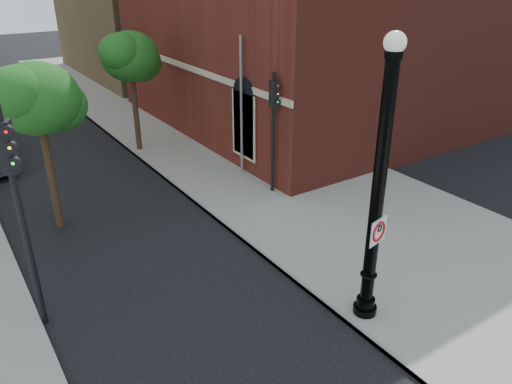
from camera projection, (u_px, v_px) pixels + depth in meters
ground at (275, 355)px, 10.89m from camera, size 120.00×120.00×0.00m
sidewalk_right at (252, 159)px, 21.43m from camera, size 8.00×60.00×0.12m
curb_edge at (168, 180)px, 19.43m from camera, size 0.10×60.00×0.14m
lamppost at (377, 202)px, 10.79m from camera, size 0.56×0.56×6.65m
no_parking_sign at (378, 231)px, 10.91m from camera, size 0.60×0.17×0.62m
traffic_signal_left at (15, 186)px, 10.38m from camera, size 0.42×0.47×5.29m
traffic_signal_right at (274, 115)px, 17.20m from camera, size 0.35×0.39×4.45m
utility_pole at (241, 109)px, 18.90m from camera, size 0.11×0.11×5.41m
street_tree_a at (38, 100)px, 14.41m from camera, size 2.93×2.65×5.28m
street_tree_c at (131, 58)px, 20.86m from camera, size 2.91×2.63×5.24m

